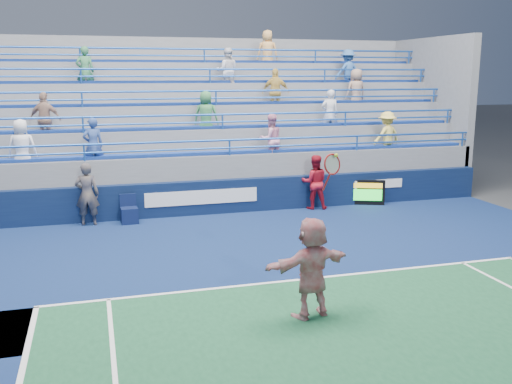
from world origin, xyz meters
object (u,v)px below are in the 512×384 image
object	(u,v)px
serve_speed_board	(366,193)
ball_girl	(314,182)
line_judge	(87,194)
tennis_player	(312,267)
judge_chair	(129,214)

from	to	relation	value
serve_speed_board	ball_girl	bearing A→B (deg)	-178.71
serve_speed_board	line_judge	xyz separation A→B (m)	(-9.18, -0.16, 0.51)
serve_speed_board	ball_girl	xyz separation A→B (m)	(-1.93, -0.04, 0.47)
serve_speed_board	tennis_player	size ratio (longest dim) A/B	0.40
judge_chair	ball_girl	size ratio (longest dim) A/B	0.48
judge_chair	line_judge	distance (m)	1.36
judge_chair	line_judge	bearing A→B (deg)	175.33
judge_chair	line_judge	size ratio (longest dim) A/B	0.46
line_judge	ball_girl	bearing A→B (deg)	-170.00
serve_speed_board	judge_chair	bearing A→B (deg)	-178.14
tennis_player	line_judge	distance (m)	8.87
tennis_player	line_judge	size ratio (longest dim) A/B	1.61
serve_speed_board	judge_chair	world-z (taller)	judge_chair
tennis_player	ball_girl	bearing A→B (deg)	67.94
judge_chair	serve_speed_board	bearing A→B (deg)	1.86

